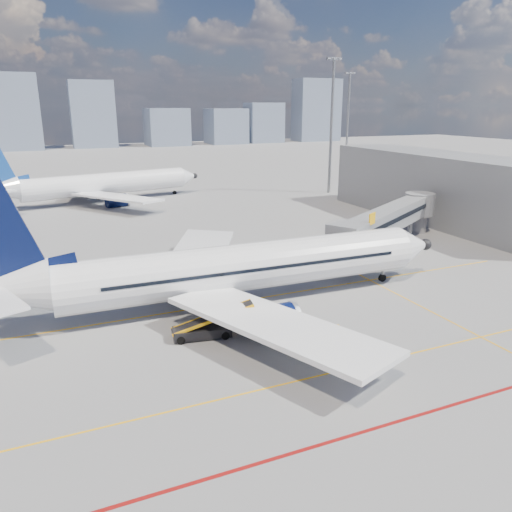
{
  "coord_description": "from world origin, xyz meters",
  "views": [
    {
      "loc": [
        -15.33,
        -30.66,
        16.79
      ],
      "look_at": [
        1.59,
        8.13,
        4.0
      ],
      "focal_mm": 35.0,
      "sensor_mm": 36.0,
      "label": 1
    }
  ],
  "objects_px": {
    "second_aircraft": "(98,185)",
    "belt_loader": "(204,329)",
    "main_aircraft": "(227,270)",
    "baggage_tug": "(293,326)",
    "cargo_dolly": "(281,327)",
    "ramp_worker": "(337,337)"
  },
  "relations": [
    {
      "from": "second_aircraft",
      "to": "belt_loader",
      "type": "distance_m",
      "value": 59.94
    },
    {
      "from": "main_aircraft",
      "to": "baggage_tug",
      "type": "distance_m",
      "value": 8.33
    },
    {
      "from": "baggage_tug",
      "to": "cargo_dolly",
      "type": "distance_m",
      "value": 1.2
    },
    {
      "from": "second_aircraft",
      "to": "cargo_dolly",
      "type": "distance_m",
      "value": 62.66
    },
    {
      "from": "cargo_dolly",
      "to": "belt_loader",
      "type": "distance_m",
      "value": 5.78
    },
    {
      "from": "second_aircraft",
      "to": "belt_loader",
      "type": "bearing_deg",
      "value": -101.07
    },
    {
      "from": "second_aircraft",
      "to": "cargo_dolly",
      "type": "bearing_deg",
      "value": -96.32
    },
    {
      "from": "belt_loader",
      "to": "ramp_worker",
      "type": "relative_size",
      "value": 3.28
    },
    {
      "from": "second_aircraft",
      "to": "belt_loader",
      "type": "relative_size",
      "value": 6.2
    },
    {
      "from": "main_aircraft",
      "to": "ramp_worker",
      "type": "relative_size",
      "value": 22.21
    },
    {
      "from": "main_aircraft",
      "to": "belt_loader",
      "type": "height_order",
      "value": "main_aircraft"
    },
    {
      "from": "cargo_dolly",
      "to": "belt_loader",
      "type": "relative_size",
      "value": 0.5
    },
    {
      "from": "baggage_tug",
      "to": "cargo_dolly",
      "type": "height_order",
      "value": "cargo_dolly"
    },
    {
      "from": "second_aircraft",
      "to": "ramp_worker",
      "type": "relative_size",
      "value": 20.35
    },
    {
      "from": "second_aircraft",
      "to": "baggage_tug",
      "type": "distance_m",
      "value": 62.57
    },
    {
      "from": "baggage_tug",
      "to": "second_aircraft",
      "type": "bearing_deg",
      "value": 89.84
    },
    {
      "from": "second_aircraft",
      "to": "baggage_tug",
      "type": "height_order",
      "value": "second_aircraft"
    },
    {
      "from": "second_aircraft",
      "to": "ramp_worker",
      "type": "distance_m",
      "value": 66.14
    },
    {
      "from": "main_aircraft",
      "to": "second_aircraft",
      "type": "bearing_deg",
      "value": 96.22
    },
    {
      "from": "baggage_tug",
      "to": "ramp_worker",
      "type": "distance_m",
      "value": 3.84
    },
    {
      "from": "baggage_tug",
      "to": "belt_loader",
      "type": "relative_size",
      "value": 0.37
    },
    {
      "from": "main_aircraft",
      "to": "baggage_tug",
      "type": "xyz_separation_m",
      "value": [
        2.47,
        -7.56,
        -2.47
      ]
    }
  ]
}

